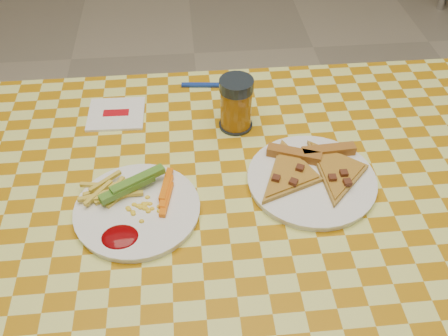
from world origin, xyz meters
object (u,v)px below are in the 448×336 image
Objects in this scene: plate_right at (311,181)px; drink_glass at (236,104)px; plate_left at (137,211)px; table at (225,224)px.

drink_glass is at bearing 124.01° from plate_right.
plate_left is 0.92× the size of plate_right.
plate_right is at bearing 9.08° from table.
plate_left is 0.34m from plate_right.
table is 0.19m from plate_right.
plate_left is at bearing -131.46° from drink_glass.
table is 0.26m from drink_glass.
plate_right is 2.06× the size of drink_glass.
plate_right is at bearing -55.99° from drink_glass.
plate_right reaches higher than table.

